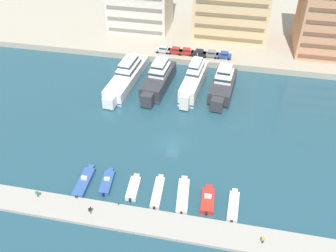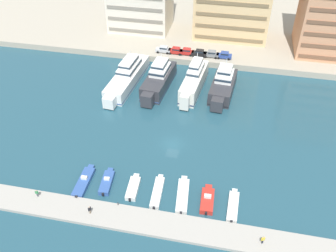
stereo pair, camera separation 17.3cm
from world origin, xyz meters
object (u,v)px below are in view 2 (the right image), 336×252
yacht_ivory_mid_left (194,80)px  car_red_mid_left (186,51)px  yacht_white_far_left (127,76)px  yacht_charcoal_center_left (223,85)px  motorboat_red_center_right (207,200)px  pedestrian_mid_deck (263,239)px  motorboat_blue_left (107,182)px  car_red_left (176,50)px  car_silver_far_left (163,49)px  motorboat_white_center_left (157,192)px  motorboat_blue_far_left (84,181)px  yacht_charcoal_left (159,79)px  pedestrian_near_edge (90,209)px  pedestrian_far_side (37,193)px  motorboat_white_center (183,195)px  motorboat_white_mid_left (133,188)px  car_grey_center (211,54)px  car_black_center_left (199,53)px  motorboat_white_mid_right (233,206)px  car_blue_center_right (224,55)px

yacht_ivory_mid_left → car_red_mid_left: yacht_ivory_mid_left is taller
yacht_white_far_left → yacht_charcoal_center_left: yacht_charcoal_center_left is taller
motorboat_red_center_right → car_red_mid_left: car_red_mid_left is taller
yacht_charcoal_center_left → pedestrian_mid_deck: bearing=-76.6°
motorboat_blue_left → car_red_left: car_red_left is taller
yacht_charcoal_center_left → car_silver_far_left: size_ratio=4.00×
yacht_ivory_mid_left → motorboat_white_center_left: (-1.22, -34.26, -2.21)m
motorboat_blue_far_left → car_silver_far_left: 49.13m
yacht_charcoal_left → pedestrian_near_edge: (-2.38, -40.40, -0.78)m
car_silver_far_left → pedestrian_far_side: size_ratio=2.65×
yacht_ivory_mid_left → motorboat_white_center: yacht_ivory_mid_left is taller
yacht_white_far_left → motorboat_white_mid_left: yacht_white_far_left is taller
yacht_charcoal_left → motorboat_blue_far_left: bearing=-100.3°
pedestrian_near_edge → pedestrian_mid_deck: (27.84, -0.06, -0.01)m
motorboat_white_mid_left → car_grey_center: size_ratio=1.50×
pedestrian_mid_deck → car_red_mid_left: bearing=110.8°
motorboat_white_center → car_red_left: car_red_left is taller
yacht_white_far_left → motorboat_blue_left: size_ratio=3.55×
yacht_charcoal_center_left → car_black_center_left: bearing=118.2°
motorboat_blue_left → yacht_charcoal_center_left: bearing=62.4°
motorboat_white_center_left → car_grey_center: bearing=85.6°
car_red_mid_left → yacht_charcoal_center_left: bearing=-52.1°
yacht_charcoal_center_left → motorboat_blue_far_left: bearing=-122.3°
motorboat_blue_far_left → car_grey_center: (17.30, 48.94, 2.18)m
motorboat_white_center → pedestrian_mid_deck: size_ratio=5.09×
motorboat_white_mid_right → pedestrian_near_edge: (-22.98, -6.43, 1.16)m
motorboat_white_center → car_grey_center: bearing=90.8°
motorboat_blue_left → car_silver_far_left: car_silver_far_left is taller
yacht_charcoal_left → pedestrian_near_edge: bearing=-93.4°
car_red_left → pedestrian_near_edge: (-3.79, -55.44, -1.05)m
pedestrian_near_edge → yacht_ivory_mid_left: bearing=75.0°
motorboat_white_mid_right → car_silver_far_left: (-22.65, 49.06, 2.21)m
car_red_mid_left → car_blue_center_right: same height
motorboat_white_center_left → motorboat_red_center_right: motorboat_red_center_right is taller
motorboat_white_mid_left → car_silver_far_left: size_ratio=1.51×
car_red_mid_left → car_red_left: bearing=-178.6°
car_red_left → motorboat_white_mid_left: bearing=-88.1°
car_red_left → yacht_charcoal_left: bearing=-95.4°
motorboat_red_center_right → car_black_center_left: bearing=99.7°
car_red_left → motorboat_blue_left: bearing=-94.1°
yacht_charcoal_center_left → car_red_mid_left: size_ratio=4.00×
car_red_left → pedestrian_mid_deck: size_ratio=2.50×
motorboat_white_center → pedestrian_near_edge: (-14.26, -7.01, 1.10)m
car_silver_far_left → pedestrian_near_edge: bearing=-90.3°
yacht_white_far_left → motorboat_blue_left: yacht_white_far_left is taller
motorboat_white_center → car_red_left: (-10.46, 48.43, 2.15)m
yacht_charcoal_left → pedestrian_mid_deck: size_ratio=11.03×
yacht_charcoal_center_left → yacht_ivory_mid_left: bearing=179.1°
car_red_mid_left → motorboat_white_mid_right: bearing=-71.7°
motorboat_white_center → car_silver_far_left: size_ratio=2.05×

